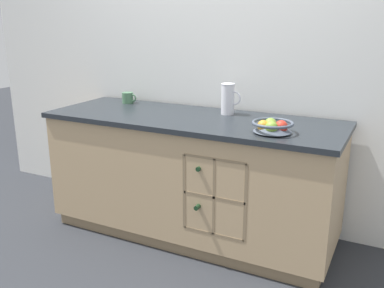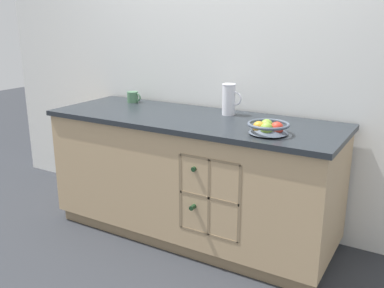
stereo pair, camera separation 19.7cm
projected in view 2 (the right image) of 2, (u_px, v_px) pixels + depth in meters
ground_plane at (192, 232)px, 3.20m from camera, size 14.00×14.00×0.00m
back_wall at (220, 56)px, 3.19m from camera, size 4.44×0.06×2.55m
kitchen_island at (192, 176)px, 3.08m from camera, size 2.08×0.76×0.89m
fruit_bowl at (268, 127)px, 2.50m from camera, size 0.25×0.25×0.08m
white_pitcher at (229, 99)px, 2.99m from camera, size 0.15×0.10×0.22m
ceramic_mug at (133, 97)px, 3.46m from camera, size 0.12×0.09×0.09m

